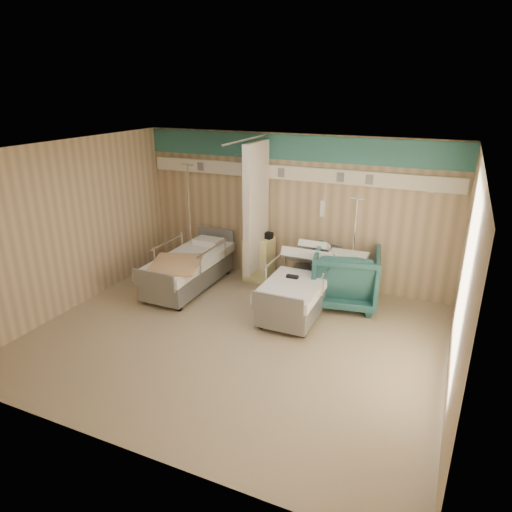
{
  "coord_description": "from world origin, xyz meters",
  "views": [
    {
      "loc": [
        2.75,
        -5.41,
        3.59
      ],
      "look_at": [
        0.09,
        0.6,
        1.13
      ],
      "focal_mm": 32.0,
      "sensor_mm": 36.0,
      "label": 1
    }
  ],
  "objects_px": {
    "bedside_cabinet": "(259,259)",
    "bed_right": "(300,292)",
    "bed_left": "(189,272)",
    "visitor_armchair": "(346,277)",
    "iv_stand_right": "(351,278)",
    "iv_stand_left": "(192,247)"
  },
  "relations": [
    {
      "from": "bed_left",
      "to": "bedside_cabinet",
      "type": "relative_size",
      "value": 2.54
    },
    {
      "from": "visitor_armchair",
      "to": "iv_stand_right",
      "type": "distance_m",
      "value": 0.33
    },
    {
      "from": "bedside_cabinet",
      "to": "iv_stand_right",
      "type": "height_order",
      "value": "iv_stand_right"
    },
    {
      "from": "iv_stand_right",
      "to": "bed_right",
      "type": "bearing_deg",
      "value": -129.14
    },
    {
      "from": "bed_right",
      "to": "visitor_armchair",
      "type": "height_order",
      "value": "visitor_armchair"
    },
    {
      "from": "bed_right",
      "to": "iv_stand_right",
      "type": "height_order",
      "value": "iv_stand_right"
    },
    {
      "from": "bed_left",
      "to": "iv_stand_left",
      "type": "distance_m",
      "value": 1.03
    },
    {
      "from": "bedside_cabinet",
      "to": "iv_stand_left",
      "type": "xyz_separation_m",
      "value": [
        -1.53,
        0.0,
        0.02
      ]
    },
    {
      "from": "bedside_cabinet",
      "to": "bed_right",
      "type": "bearing_deg",
      "value": -38.05
    },
    {
      "from": "visitor_armchair",
      "to": "bed_right",
      "type": "bearing_deg",
      "value": 29.07
    },
    {
      "from": "bed_right",
      "to": "bedside_cabinet",
      "type": "xyz_separation_m",
      "value": [
        -1.15,
        0.9,
        0.11
      ]
    },
    {
      "from": "bed_right",
      "to": "visitor_armchair",
      "type": "bearing_deg",
      "value": 39.14
    },
    {
      "from": "iv_stand_left",
      "to": "bed_left",
      "type": "bearing_deg",
      "value": -62.05
    },
    {
      "from": "iv_stand_left",
      "to": "iv_stand_right",
      "type": "bearing_deg",
      "value": -1.31
    },
    {
      "from": "bed_left",
      "to": "visitor_armchair",
      "type": "distance_m",
      "value": 2.9
    },
    {
      "from": "bedside_cabinet",
      "to": "iv_stand_left",
      "type": "relative_size",
      "value": 0.39
    },
    {
      "from": "bed_left",
      "to": "iv_stand_left",
      "type": "xyz_separation_m",
      "value": [
        -0.48,
        0.9,
        0.13
      ]
    },
    {
      "from": "visitor_armchair",
      "to": "iv_stand_left",
      "type": "height_order",
      "value": "iv_stand_left"
    },
    {
      "from": "bed_right",
      "to": "visitor_armchair",
      "type": "distance_m",
      "value": 0.86
    },
    {
      "from": "iv_stand_right",
      "to": "iv_stand_left",
      "type": "distance_m",
      "value": 3.36
    },
    {
      "from": "bed_left",
      "to": "bedside_cabinet",
      "type": "distance_m",
      "value": 1.39
    },
    {
      "from": "iv_stand_left",
      "to": "bed_right",
      "type": "bearing_deg",
      "value": -18.65
    }
  ]
}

